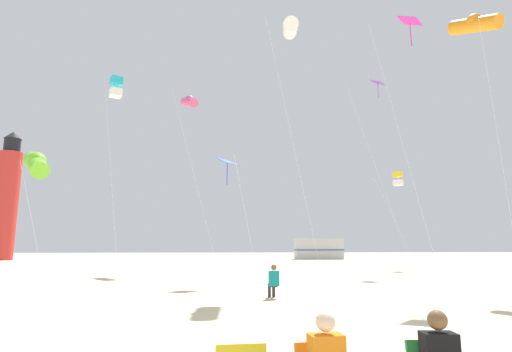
{
  "coord_description": "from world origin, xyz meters",
  "views": [
    {
      "loc": [
        -0.93,
        -7.56,
        1.81
      ],
      "look_at": [
        0.49,
        10.35,
        4.93
      ],
      "focal_mm": 28.18,
      "sensor_mm": 36.0,
      "label": 1
    }
  ],
  "objects_px": {
    "kite_diamond_violet": "(378,92)",
    "kite_tube_lime": "(36,164)",
    "kite_box_gold": "(398,179)",
    "rv_van_silver": "(319,249)",
    "kite_flyer_standing": "(273,280)",
    "kite_diamond_blue": "(228,165)",
    "kite_tube_rainbow": "(189,102)",
    "lighthouse_distant": "(7,199)",
    "kite_tube_orange": "(474,24)",
    "kite_tube_white": "(290,28)",
    "kite_diamond_magenta": "(409,32)",
    "kite_box_cyan": "(116,88)"
  },
  "relations": [
    {
      "from": "kite_box_gold",
      "to": "kite_diamond_blue",
      "type": "relative_size",
      "value": 1.26
    },
    {
      "from": "kite_tube_white",
      "to": "kite_diamond_magenta",
      "type": "xyz_separation_m",
      "value": [
        4.88,
        -2.26,
        -1.28
      ]
    },
    {
      "from": "kite_tube_white",
      "to": "rv_van_silver",
      "type": "height_order",
      "value": "kite_tube_white"
    },
    {
      "from": "kite_flyer_standing",
      "to": "kite_box_gold",
      "type": "distance_m",
      "value": 22.13
    },
    {
      "from": "kite_tube_white",
      "to": "kite_tube_orange",
      "type": "distance_m",
      "value": 8.63
    },
    {
      "from": "kite_tube_lime",
      "to": "kite_tube_rainbow",
      "type": "bearing_deg",
      "value": 69.18
    },
    {
      "from": "kite_box_cyan",
      "to": "lighthouse_distant",
      "type": "height_order",
      "value": "lighthouse_distant"
    },
    {
      "from": "kite_diamond_violet",
      "to": "kite_diamond_blue",
      "type": "bearing_deg",
      "value": -145.27
    },
    {
      "from": "kite_tube_orange",
      "to": "kite_diamond_blue",
      "type": "bearing_deg",
      "value": 163.96
    },
    {
      "from": "kite_tube_orange",
      "to": "lighthouse_distant",
      "type": "bearing_deg",
      "value": 136.59
    },
    {
      "from": "kite_tube_white",
      "to": "kite_tube_rainbow",
      "type": "height_order",
      "value": "kite_tube_rainbow"
    },
    {
      "from": "kite_box_cyan",
      "to": "kite_tube_lime",
      "type": "relative_size",
      "value": 1.92
    },
    {
      "from": "kite_tube_orange",
      "to": "kite_diamond_blue",
      "type": "xyz_separation_m",
      "value": [
        -11.46,
        3.29,
        -6.3
      ]
    },
    {
      "from": "kite_tube_rainbow",
      "to": "kite_diamond_magenta",
      "type": "relative_size",
      "value": 1.14
    },
    {
      "from": "kite_tube_white",
      "to": "lighthouse_distant",
      "type": "bearing_deg",
      "value": 130.83
    },
    {
      "from": "kite_box_gold",
      "to": "kite_diamond_blue",
      "type": "bearing_deg",
      "value": -140.18
    },
    {
      "from": "kite_diamond_violet",
      "to": "kite_flyer_standing",
      "type": "bearing_deg",
      "value": -126.01
    },
    {
      "from": "kite_diamond_magenta",
      "to": "lighthouse_distant",
      "type": "distance_m",
      "value": 52.94
    },
    {
      "from": "kite_diamond_magenta",
      "to": "kite_diamond_blue",
      "type": "xyz_separation_m",
      "value": [
        -7.83,
        4.12,
        -5.28
      ]
    },
    {
      "from": "kite_box_cyan",
      "to": "kite_tube_orange",
      "type": "bearing_deg",
      "value": -17.06
    },
    {
      "from": "kite_box_gold",
      "to": "kite_tube_rainbow",
      "type": "relative_size",
      "value": 0.58
    },
    {
      "from": "lighthouse_distant",
      "to": "kite_diamond_blue",
      "type": "bearing_deg",
      "value": -50.47
    },
    {
      "from": "kite_box_gold",
      "to": "kite_tube_rainbow",
      "type": "bearing_deg",
      "value": -174.49
    },
    {
      "from": "kite_box_gold",
      "to": "kite_diamond_violet",
      "type": "bearing_deg",
      "value": -126.33
    },
    {
      "from": "kite_tube_orange",
      "to": "kite_tube_lime",
      "type": "relative_size",
      "value": 2.19
    },
    {
      "from": "kite_tube_rainbow",
      "to": "kite_box_gold",
      "type": "bearing_deg",
      "value": 5.51
    },
    {
      "from": "kite_flyer_standing",
      "to": "kite_diamond_violet",
      "type": "height_order",
      "value": "kite_diamond_violet"
    },
    {
      "from": "kite_box_cyan",
      "to": "kite_diamond_blue",
      "type": "height_order",
      "value": "kite_box_cyan"
    },
    {
      "from": "rv_van_silver",
      "to": "kite_tube_white",
      "type": "bearing_deg",
      "value": -104.78
    },
    {
      "from": "kite_flyer_standing",
      "to": "rv_van_silver",
      "type": "relative_size",
      "value": 0.18
    },
    {
      "from": "lighthouse_distant",
      "to": "kite_tube_rainbow",
      "type": "bearing_deg",
      "value": -43.76
    },
    {
      "from": "kite_tube_lime",
      "to": "kite_diamond_violet",
      "type": "bearing_deg",
      "value": 29.24
    },
    {
      "from": "kite_diamond_violet",
      "to": "kite_tube_lime",
      "type": "height_order",
      "value": "kite_diamond_violet"
    },
    {
      "from": "kite_tube_white",
      "to": "kite_tube_orange",
      "type": "height_order",
      "value": "kite_tube_white"
    },
    {
      "from": "kite_flyer_standing",
      "to": "kite_tube_lime",
      "type": "bearing_deg",
      "value": -22.34
    },
    {
      "from": "rv_van_silver",
      "to": "kite_flyer_standing",
      "type": "bearing_deg",
      "value": -105.34
    },
    {
      "from": "kite_diamond_violet",
      "to": "kite_box_cyan",
      "type": "height_order",
      "value": "kite_diamond_violet"
    },
    {
      "from": "kite_box_cyan",
      "to": "kite_tube_lime",
      "type": "xyz_separation_m",
      "value": [
        -1.58,
        -5.12,
        -5.46
      ]
    },
    {
      "from": "kite_tube_rainbow",
      "to": "kite_diamond_magenta",
      "type": "distance_m",
      "value": 17.9
    },
    {
      "from": "kite_tube_white",
      "to": "lighthouse_distant",
      "type": "height_order",
      "value": "lighthouse_distant"
    },
    {
      "from": "kite_box_gold",
      "to": "rv_van_silver",
      "type": "bearing_deg",
      "value": 93.2
    },
    {
      "from": "kite_tube_white",
      "to": "kite_diamond_magenta",
      "type": "relative_size",
      "value": 1.1
    },
    {
      "from": "kite_flyer_standing",
      "to": "kite_diamond_blue",
      "type": "relative_size",
      "value": 0.19
    },
    {
      "from": "kite_flyer_standing",
      "to": "kite_diamond_magenta",
      "type": "distance_m",
      "value": 12.23
    },
    {
      "from": "kite_tube_lime",
      "to": "rv_van_silver",
      "type": "bearing_deg",
      "value": 61.4
    },
    {
      "from": "rv_van_silver",
      "to": "lighthouse_distant",
      "type": "bearing_deg",
      "value": -179.16
    },
    {
      "from": "kite_box_gold",
      "to": "lighthouse_distant",
      "type": "xyz_separation_m",
      "value": [
        -42.39,
        22.69,
        0.6
      ]
    },
    {
      "from": "kite_tube_lime",
      "to": "kite_diamond_blue",
      "type": "bearing_deg",
      "value": 20.46
    },
    {
      "from": "kite_flyer_standing",
      "to": "kite_box_cyan",
      "type": "bearing_deg",
      "value": -51.62
    },
    {
      "from": "kite_tube_orange",
      "to": "lighthouse_distant",
      "type": "height_order",
      "value": "lighthouse_distant"
    }
  ]
}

